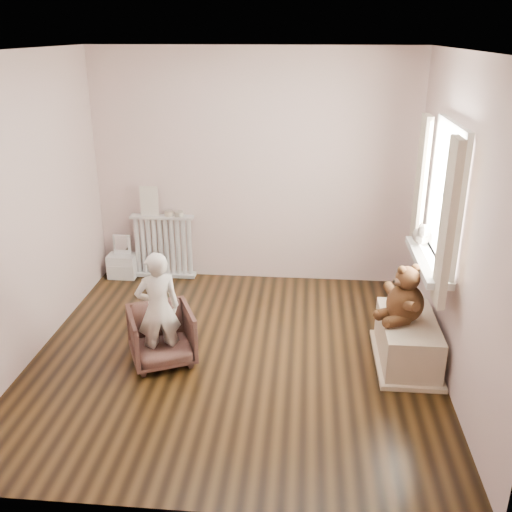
# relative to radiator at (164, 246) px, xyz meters

# --- Properties ---
(floor) EXTENTS (3.60, 3.60, 0.01)m
(floor) POSITION_rel_radiator_xyz_m (1.05, -1.68, -0.39)
(floor) COLOR black
(floor) RESTS_ON ground
(ceiling) EXTENTS (3.60, 3.60, 0.01)m
(ceiling) POSITION_rel_radiator_xyz_m (1.05, -1.68, 2.21)
(ceiling) COLOR white
(ceiling) RESTS_ON ground
(back_wall) EXTENTS (3.60, 0.02, 2.60)m
(back_wall) POSITION_rel_radiator_xyz_m (1.05, 0.12, 0.91)
(back_wall) COLOR beige
(back_wall) RESTS_ON ground
(front_wall) EXTENTS (3.60, 0.02, 2.60)m
(front_wall) POSITION_rel_radiator_xyz_m (1.05, -3.48, 0.91)
(front_wall) COLOR beige
(front_wall) RESTS_ON ground
(left_wall) EXTENTS (0.02, 3.60, 2.60)m
(left_wall) POSITION_rel_radiator_xyz_m (-0.75, -1.68, 0.91)
(left_wall) COLOR beige
(left_wall) RESTS_ON ground
(right_wall) EXTENTS (0.02, 3.60, 2.60)m
(right_wall) POSITION_rel_radiator_xyz_m (2.85, -1.68, 0.91)
(right_wall) COLOR beige
(right_wall) RESTS_ON ground
(window) EXTENTS (0.03, 0.90, 1.10)m
(window) POSITION_rel_radiator_xyz_m (2.81, -1.38, 1.06)
(window) COLOR white
(window) RESTS_ON right_wall
(window_sill) EXTENTS (0.22, 1.10, 0.06)m
(window_sill) POSITION_rel_radiator_xyz_m (2.72, -1.38, 0.48)
(window_sill) COLOR silver
(window_sill) RESTS_ON right_wall
(curtain_left) EXTENTS (0.06, 0.26, 1.30)m
(curtain_left) POSITION_rel_radiator_xyz_m (2.70, -1.95, 1.00)
(curtain_left) COLOR beige
(curtain_left) RESTS_ON right_wall
(curtain_right) EXTENTS (0.06, 0.26, 1.30)m
(curtain_right) POSITION_rel_radiator_xyz_m (2.70, -0.81, 1.00)
(curtain_right) COLOR beige
(curtain_right) RESTS_ON right_wall
(radiator) EXTENTS (0.73, 0.14, 0.77)m
(radiator) POSITION_rel_radiator_xyz_m (0.00, 0.00, 0.00)
(radiator) COLOR silver
(radiator) RESTS_ON floor
(paper_doll) EXTENTS (0.21, 0.02, 0.34)m
(paper_doll) POSITION_rel_radiator_xyz_m (-0.13, 0.00, 0.55)
(paper_doll) COLOR beige
(paper_doll) RESTS_ON radiator
(tin_a) EXTENTS (0.10, 0.10, 0.06)m
(tin_a) POSITION_rel_radiator_xyz_m (0.09, 0.00, 0.41)
(tin_a) COLOR #A59E8C
(tin_a) RESTS_ON radiator
(tin_b) EXTENTS (0.10, 0.10, 0.06)m
(tin_b) POSITION_rel_radiator_xyz_m (0.20, 0.00, 0.40)
(tin_b) COLOR #A59E8C
(tin_b) RESTS_ON radiator
(toy_vanity) EXTENTS (0.32, 0.23, 0.51)m
(toy_vanity) POSITION_rel_radiator_xyz_m (-0.50, -0.03, -0.11)
(toy_vanity) COLOR silver
(toy_vanity) RESTS_ON floor
(armchair) EXTENTS (0.71, 0.72, 0.50)m
(armchair) POSITION_rel_radiator_xyz_m (0.42, -1.81, -0.14)
(armchair) COLOR #52332C
(armchair) RESTS_ON floor
(child) EXTENTS (0.44, 0.38, 1.03)m
(child) POSITION_rel_radiator_xyz_m (0.42, -1.86, 0.15)
(child) COLOR white
(child) RESTS_ON armchair
(toy_bench) EXTENTS (0.46, 0.88, 0.41)m
(toy_bench) POSITION_rel_radiator_xyz_m (2.57, -1.63, -0.19)
(toy_bench) COLOR beige
(toy_bench) RESTS_ON floor
(teddy_bear) EXTENTS (0.50, 0.46, 0.50)m
(teddy_bear) POSITION_rel_radiator_xyz_m (2.51, -1.63, 0.28)
(teddy_bear) COLOR #351E0E
(teddy_bear) RESTS_ON toy_bench
(plush_cat) EXTENTS (0.23, 0.30, 0.23)m
(plush_cat) POSITION_rel_radiator_xyz_m (2.71, -1.05, 0.61)
(plush_cat) COLOR slate
(plush_cat) RESTS_ON window_sill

